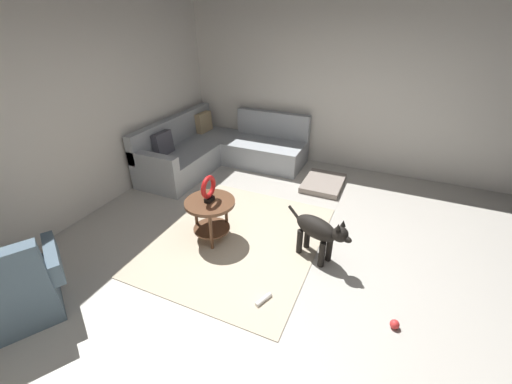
{
  "coord_description": "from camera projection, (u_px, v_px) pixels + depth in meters",
  "views": [
    {
      "loc": [
        -2.7,
        -0.8,
        2.5
      ],
      "look_at": [
        0.45,
        0.6,
        0.55
      ],
      "focal_mm": 22.64,
      "sensor_mm": 36.0,
      "label": 1
    }
  ],
  "objects": [
    {
      "name": "ground_plane",
      "position": [
        288.0,
        266.0,
        3.69
      ],
      "size": [
        6.0,
        6.0,
        0.1
      ],
      "primitive_type": "cube",
      "color": "#B7B2A8"
    },
    {
      "name": "wall_back",
      "position": [
        71.0,
        115.0,
        4.03
      ],
      "size": [
        6.0,
        0.12,
        2.7
      ],
      "primitive_type": "cube",
      "color": "silver",
      "rests_on": "ground_plane"
    },
    {
      "name": "wall_right",
      "position": [
        350.0,
        90.0,
        5.33
      ],
      "size": [
        0.12,
        6.0,
        2.7
      ],
      "primitive_type": "cube",
      "color": "silver",
      "rests_on": "ground_plane"
    },
    {
      "name": "area_rug",
      "position": [
        239.0,
        239.0,
        4.02
      ],
      "size": [
        2.3,
        1.9,
        0.01
      ],
      "primitive_type": "cube",
      "color": "#BCAD93",
      "rests_on": "ground_plane"
    },
    {
      "name": "sectional_couch",
      "position": [
        219.0,
        151.0,
        5.81
      ],
      "size": [
        2.2,
        2.25,
        0.88
      ],
      "color": "#9EA3A8",
      "rests_on": "ground_plane"
    },
    {
      "name": "armchair",
      "position": [
        15.0,
        292.0,
        2.86
      ],
      "size": [
        1.0,
        0.93,
        0.88
      ],
      "rotation": [
        0.0,
        0.0,
        -0.55
      ],
      "color": "#4C6070",
      "rests_on": "ground_plane"
    },
    {
      "name": "side_table",
      "position": [
        210.0,
        210.0,
        3.85
      ],
      "size": [
        0.6,
        0.6,
        0.54
      ],
      "color": "brown",
      "rests_on": "ground_plane"
    },
    {
      "name": "torus_sculpture",
      "position": [
        209.0,
        188.0,
        3.71
      ],
      "size": [
        0.28,
        0.08,
        0.33
      ],
      "color": "black",
      "rests_on": "side_table"
    },
    {
      "name": "dog_bed_mat",
      "position": [
        323.0,
        183.0,
        5.24
      ],
      "size": [
        0.8,
        0.6,
        0.09
      ],
      "primitive_type": "cube",
      "color": "gray",
      "rests_on": "ground_plane"
    },
    {
      "name": "dog",
      "position": [
        319.0,
        231.0,
        3.54
      ],
      "size": [
        0.4,
        0.8,
        0.63
      ],
      "rotation": [
        0.0,
        0.0,
        2.76
      ],
      "color": "black",
      "rests_on": "ground_plane"
    },
    {
      "name": "dog_toy_ball",
      "position": [
        395.0,
        324.0,
        2.89
      ],
      "size": [
        0.08,
        0.08,
        0.08
      ],
      "primitive_type": "sphere",
      "color": "red",
      "rests_on": "ground_plane"
    },
    {
      "name": "dog_toy_rope",
      "position": [
        264.0,
        300.0,
        3.16
      ],
      "size": [
        0.2,
        0.12,
        0.05
      ],
      "primitive_type": "cylinder",
      "rotation": [
        0.0,
        1.57,
        2.77
      ],
      "color": "silver",
      "rests_on": "ground_plane"
    }
  ]
}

